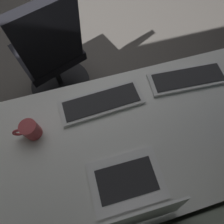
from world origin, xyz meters
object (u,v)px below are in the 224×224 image
Objects in this scene: office_chair at (52,59)px; coffee_mug at (30,130)px; keyboard_spare at (188,78)px; keyboard_main at (101,102)px; drawer_pedestal at (151,152)px; laptop_leftmost at (131,193)px.

coffee_mug is at bearing 80.52° from office_chair.
keyboard_spare is at bearing 139.76° from office_chair.
keyboard_main is 0.44× the size of office_chair.
keyboard_main is at bearing -43.48° from drawer_pedestal.
laptop_leftmost is at bearing 133.07° from coffee_mug.
laptop_leftmost is 0.32× the size of office_chair.
laptop_leftmost reaches higher than drawer_pedestal.
office_chair is (0.24, -1.06, -0.33)m from laptop_leftmost.
laptop_leftmost is at bearing 43.40° from keyboard_spare.
keyboard_spare is 0.98m from office_chair.
coffee_mug is (0.35, 0.06, 0.03)m from keyboard_main.
keyboard_main is 0.48m from keyboard_spare.
coffee_mug reaches higher than drawer_pedestal.
coffee_mug reaches higher than keyboard_spare.
laptop_leftmost is 0.44m from keyboard_main.
drawer_pedestal is 0.76m from coffee_mug.
drawer_pedestal is at bearing 163.76° from coffee_mug.
laptop_leftmost is 0.73× the size of keyboard_main.
drawer_pedestal is at bearing 47.02° from keyboard_spare.
drawer_pedestal is 0.52m from keyboard_main.
keyboard_main reaches higher than drawer_pedestal.
keyboard_main is (0.00, -0.44, -0.04)m from laptop_leftmost.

